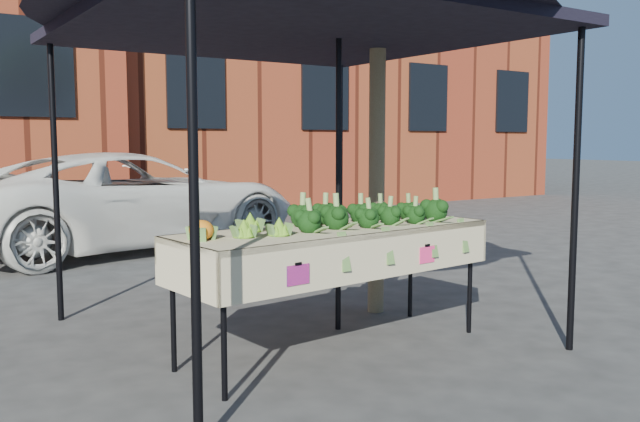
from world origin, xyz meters
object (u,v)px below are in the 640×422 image
Objects in this scene: vehicle at (128,74)px; table at (335,289)px; canopy at (295,160)px; street_tree at (378,78)px.

table is at bearing 168.11° from vehicle.
table is 0.51× the size of vehicle.
canopy is 1.19m from street_tree.
vehicle is 4.79m from street_tree.
vehicle is at bearing 97.84° from street_tree.
table is 5.81m from vehicle.
canopy is 0.77× the size of street_tree.
street_tree is at bearing 179.02° from vehicle.
vehicle is 1.19× the size of street_tree.
vehicle is (0.29, 5.45, 1.98)m from table.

